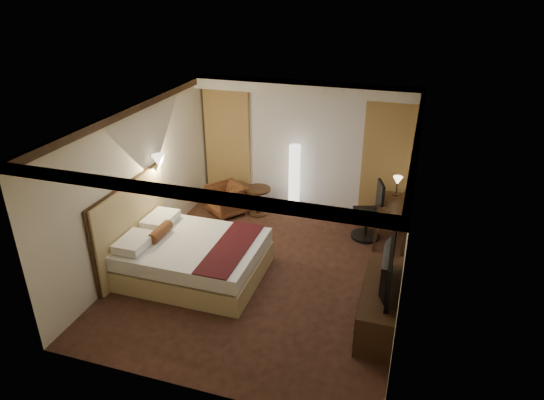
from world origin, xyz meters
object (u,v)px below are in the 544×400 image
(desk, at_px, (392,222))
(office_chair, at_px, (368,210))
(side_table, at_px, (258,201))
(armchair, at_px, (227,198))
(floor_lamp, at_px, (294,179))
(bed, at_px, (194,258))
(dresser, at_px, (379,305))
(television, at_px, (382,266))

(desk, relative_size, office_chair, 1.00)
(side_table, relative_size, desk, 0.51)
(armchair, distance_m, floor_lamp, 1.47)
(office_chair, bearing_deg, armchair, 159.25)
(bed, relative_size, desk, 1.94)
(armchair, xyz_separation_m, office_chair, (2.92, -0.14, 0.22))
(floor_lamp, height_order, office_chair, floor_lamp)
(dresser, bearing_deg, bed, 173.86)
(armchair, bearing_deg, side_table, 51.71)
(bed, bearing_deg, dresser, -6.14)
(armchair, height_order, floor_lamp, floor_lamp)
(floor_lamp, distance_m, dresser, 3.82)
(bed, relative_size, floor_lamp, 1.50)
(desk, distance_m, dresser, 2.53)
(side_table, xyz_separation_m, office_chair, (2.29, -0.31, 0.28))
(side_table, distance_m, desk, 2.77)
(desk, relative_size, television, 0.97)
(side_table, relative_size, floor_lamp, 0.40)
(bed, distance_m, floor_lamp, 3.00)
(floor_lamp, height_order, television, floor_lamp)
(armchair, xyz_separation_m, television, (3.41, -2.61, 0.62))
(floor_lamp, relative_size, television, 1.26)
(armchair, xyz_separation_m, desk, (3.39, -0.09, 0.02))
(office_chair, height_order, television, office_chair)
(desk, xyz_separation_m, dresser, (0.05, -2.53, -0.06))
(side_table, bearing_deg, desk, -5.34)
(floor_lamp, relative_size, desk, 1.30)
(bed, relative_size, television, 1.88)
(television, bearing_deg, side_table, 43.04)
(bed, bearing_deg, floor_lamp, 71.35)
(desk, height_order, television, television)
(office_chair, xyz_separation_m, dresser, (0.52, -2.48, -0.26))
(bed, bearing_deg, armchair, 98.99)
(side_table, relative_size, office_chair, 0.51)
(side_table, bearing_deg, bed, -96.37)
(dresser, bearing_deg, television, 180.00)
(floor_lamp, bearing_deg, office_chair, -22.68)
(side_table, relative_size, television, 0.50)
(desk, bearing_deg, floor_lamp, 163.29)
(office_chair, bearing_deg, bed, -158.15)
(side_table, height_order, desk, desk)
(side_table, height_order, television, television)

